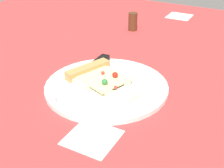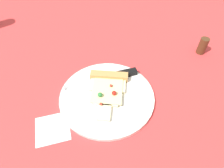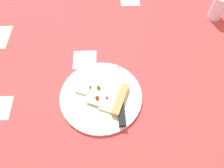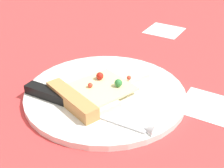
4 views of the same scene
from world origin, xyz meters
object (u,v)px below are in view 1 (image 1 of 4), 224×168
at_px(pizza_slice, 99,77).
at_px(pepper_shaker, 133,22).
at_px(plate, 107,86).
at_px(knife, 88,72).

relative_size(pizza_slice, pepper_shaker, 3.08).
xyz_separation_m(plate, pepper_shaker, (0.39, 0.12, 0.03)).
relative_size(plate, knife, 1.19).
xyz_separation_m(plate, knife, (0.02, 0.06, 0.01)).
distance_m(pizza_slice, knife, 0.04).
height_order(pizza_slice, pepper_shaker, pepper_shaker).
bearing_deg(plate, pepper_shaker, 16.52).
xyz_separation_m(plate, pizza_slice, (0.01, 0.02, 0.01)).
xyz_separation_m(pizza_slice, knife, (0.01, 0.04, -0.00)).
bearing_deg(pizza_slice, pepper_shaker, -146.14).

